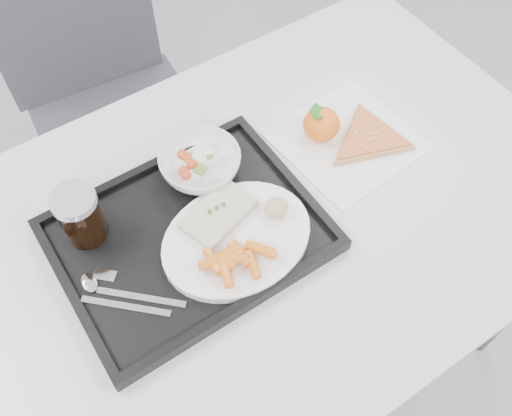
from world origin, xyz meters
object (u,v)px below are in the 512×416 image
at_px(table, 266,228).
at_px(pizza_slice, 369,138).
at_px(chair, 104,89).
at_px(dinner_plate, 237,239).
at_px(tangerine, 321,124).
at_px(cola_glass, 80,215).
at_px(salad_bowl, 200,164).
at_px(tray, 189,236).

distance_m(table, pizza_slice, 0.27).
height_order(table, chair, chair).
relative_size(dinner_plate, pizza_slice, 1.18).
height_order(table, tangerine, tangerine).
distance_m(cola_glass, tangerine, 0.49).
bearing_deg(salad_bowl, dinner_plate, -99.15).
relative_size(table, cola_glass, 11.11).
bearing_deg(dinner_plate, tangerine, 23.82).
xyz_separation_m(tray, cola_glass, (-0.14, 0.10, 0.06)).
bearing_deg(salad_bowl, chair, 90.36).
height_order(table, cola_glass, cola_glass).
distance_m(tray, dinner_plate, 0.09).
relative_size(table, chair, 1.29).
bearing_deg(cola_glass, dinner_plate, -37.85).
xyz_separation_m(table, cola_glass, (-0.29, 0.13, 0.14)).
bearing_deg(table, tangerine, 24.88).
bearing_deg(salad_bowl, pizza_slice, -19.06).
height_order(chair, cola_glass, chair).
xyz_separation_m(salad_bowl, pizza_slice, (0.32, -0.11, -0.03)).
bearing_deg(tangerine, cola_glass, 175.28).
xyz_separation_m(cola_glass, tangerine, (0.48, -0.04, -0.04)).
xyz_separation_m(chair, tangerine, (0.25, -0.58, 0.25)).
bearing_deg(tray, pizza_slice, -0.52).
bearing_deg(chair, dinner_plate, -91.91).
bearing_deg(pizza_slice, cola_glass, 169.30).
distance_m(dinner_plate, salad_bowl, 0.17).
xyz_separation_m(table, pizza_slice, (0.26, 0.02, 0.08)).
bearing_deg(dinner_plate, salad_bowl, 80.85).
height_order(tray, tangerine, tangerine).
height_order(salad_bowl, cola_glass, cola_glass).
bearing_deg(tray, chair, 82.37).
bearing_deg(tray, dinner_plate, -43.75).
height_order(tray, salad_bowl, salad_bowl).
bearing_deg(pizza_slice, tangerine, 138.03).
relative_size(table, tray, 2.67).
bearing_deg(table, chair, 95.47).
height_order(salad_bowl, pizza_slice, salad_bowl).
xyz_separation_m(chair, salad_bowl, (0.00, -0.54, 0.25)).
height_order(dinner_plate, cola_glass, cola_glass).
xyz_separation_m(cola_glass, pizza_slice, (0.55, -0.10, -0.06)).
distance_m(tray, cola_glass, 0.19).
relative_size(chair, pizza_slice, 4.08).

